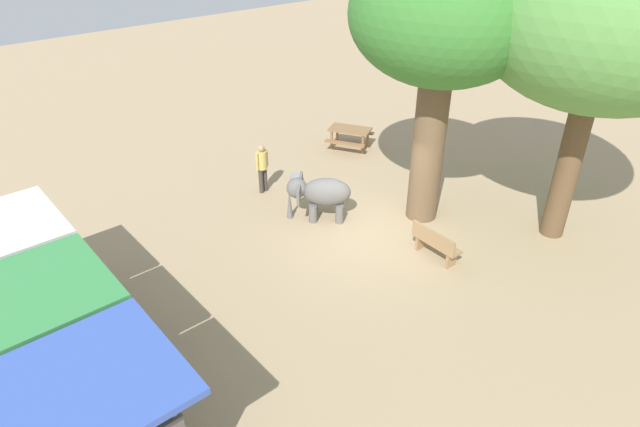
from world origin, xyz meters
The scene contains 10 objects.
ground_plane centered at (0.00, 0.00, 0.00)m, with size 60.00×60.00×0.00m, color tan.
elephant centered at (1.48, 0.49, 0.84)m, with size 1.76×1.77×1.31m.
person_handler centered at (3.93, 0.79, 0.95)m, with size 0.32×0.50×1.62m.
shade_tree_main centered at (-3.36, -4.00, 5.85)m, with size 6.21×5.70×8.09m.
shade_tree_secondary centered at (-0.34, -1.92, 5.57)m, with size 4.90×4.49×7.46m.
wooden_bench centered at (-1.99, -0.50, 0.47)m, with size 1.42×0.46×0.88m.
picnic_table_near centered at (4.63, -3.64, 0.59)m, with size 2.03×2.03×0.78m.
market_stall_green centered at (-0.21, 8.42, 1.14)m, with size 2.50×2.50×2.52m.
market_stall_white centered at (2.39, 8.42, 1.14)m, with size 2.50×2.50×2.52m.
feed_bucket centered at (3.68, -0.32, 0.16)m, with size 0.36×0.36×0.32m, color gray.
Camera 1 is at (-8.91, 9.32, 8.36)m, focal length 30.35 mm.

